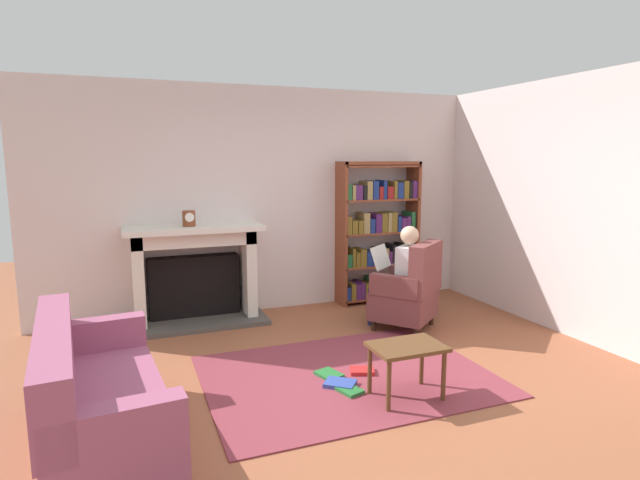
{
  "coord_description": "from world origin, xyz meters",
  "views": [
    {
      "loc": [
        -1.72,
        -3.49,
        1.85
      ],
      "look_at": [
        0.1,
        1.2,
        1.05
      ],
      "focal_mm": 28.69,
      "sensor_mm": 36.0,
      "label": 1
    }
  ],
  "objects": [
    {
      "name": "fireplace",
      "position": [
        -1.0,
        2.3,
        0.59
      ],
      "size": [
        1.53,
        0.64,
        1.12
      ],
      "color": "#4C4742",
      "rests_on": "ground"
    },
    {
      "name": "side_table",
      "position": [
        0.26,
        -0.23,
        0.37
      ],
      "size": [
        0.56,
        0.39,
        0.43
      ],
      "color": "brown",
      "rests_on": "ground"
    },
    {
      "name": "scattered_books",
      "position": [
        -0.07,
        0.19,
        0.03
      ],
      "size": [
        0.56,
        0.59,
        0.03
      ],
      "color": "#334CA5",
      "rests_on": "area_rug"
    },
    {
      "name": "bookshelf",
      "position": [
        1.36,
        2.33,
        0.89
      ],
      "size": [
        1.07,
        0.32,
        1.82
      ],
      "color": "brown",
      "rests_on": "ground"
    },
    {
      "name": "back_wall",
      "position": [
        0.0,
        2.55,
        1.35
      ],
      "size": [
        5.6,
        0.1,
        2.7
      ],
      "primitive_type": "cube",
      "color": "silver",
      "rests_on": "ground"
    },
    {
      "name": "mantel_clock",
      "position": [
        -1.05,
        2.2,
        1.21
      ],
      "size": [
        0.14,
        0.14,
        0.17
      ],
      "color": "brown",
      "rests_on": "fireplace"
    },
    {
      "name": "armchair_reading",
      "position": [
        1.15,
        1.2,
        0.42
      ],
      "size": [
        0.89,
        0.88,
        0.97
      ],
      "rotation": [
        0.0,
        0.0,
        3.82
      ],
      "color": "#331E14",
      "rests_on": "ground"
    },
    {
      "name": "seated_reader",
      "position": [
        1.08,
        1.29,
        0.62
      ],
      "size": [
        0.57,
        0.59,
        1.14
      ],
      "rotation": [
        0.0,
        0.0,
        3.82
      ],
      "color": "silver",
      "rests_on": "ground"
    },
    {
      "name": "ground",
      "position": [
        0.0,
        0.0,
        0.0
      ],
      "size": [
        14.0,
        14.0,
        0.0
      ],
      "primitive_type": "plane",
      "color": "#985437"
    },
    {
      "name": "sofa_floral",
      "position": [
        -1.95,
        -0.14,
        0.32
      ],
      "size": [
        0.87,
        1.76,
        0.85
      ],
      "rotation": [
        0.0,
        0.0,
        1.66
      ],
      "color": "#9D4F6F",
      "rests_on": "ground"
    },
    {
      "name": "side_wall_right",
      "position": [
        2.65,
        1.25,
        1.35
      ],
      "size": [
        0.1,
        5.2,
        2.7
      ],
      "primitive_type": "cube",
      "color": "silver",
      "rests_on": "ground"
    },
    {
      "name": "area_rug",
      "position": [
        0.0,
        0.3,
        0.01
      ],
      "size": [
        2.4,
        1.8,
        0.01
      ],
      "primitive_type": "cube",
      "color": "brown",
      "rests_on": "ground"
    }
  ]
}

